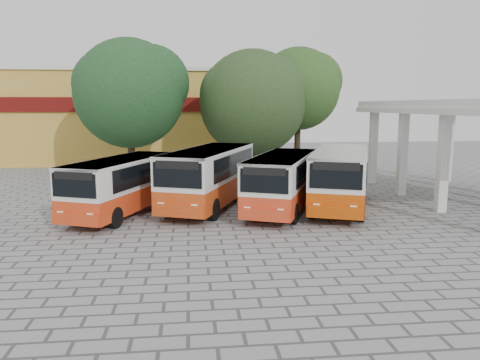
{
  "coord_description": "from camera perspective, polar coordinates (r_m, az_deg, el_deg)",
  "views": [
    {
      "loc": [
        -4.28,
        -19.3,
        5.12
      ],
      "look_at": [
        -1.82,
        3.25,
        1.5
      ],
      "focal_mm": 35.0,
      "sensor_mm": 36.0,
      "label": 1
    }
  ],
  "objects": [
    {
      "name": "bus_far_right",
      "position": [
        23.9,
        12.15,
        0.63
      ],
      "size": [
        5.22,
        8.71,
        2.94
      ],
      "rotation": [
        0.0,
        0.0,
        -0.37
      ],
      "color": "#B63B00",
      "rests_on": "ground"
    },
    {
      "name": "terminal_shelter",
      "position": [
        27.59,
        26.43,
        7.7
      ],
      "size": [
        6.8,
        15.8,
        5.4
      ],
      "color": "silver",
      "rests_on": "ground"
    },
    {
      "name": "ground",
      "position": [
        20.42,
        6.11,
        -5.5
      ],
      "size": [
        90.0,
        90.0,
        0.0
      ],
      "primitive_type": "plane",
      "color": "gray",
      "rests_on": "ground"
    },
    {
      "name": "bus_centre_right",
      "position": [
        22.88,
        5.19,
        0.15
      ],
      "size": [
        5.06,
        8.15,
        2.74
      ],
      "rotation": [
        0.0,
        0.0,
        -0.4
      ],
      "color": "red",
      "rests_on": "ground"
    },
    {
      "name": "bus_far_left",
      "position": [
        22.7,
        -14.16,
        -0.29
      ],
      "size": [
        4.85,
        7.9,
        2.66
      ],
      "rotation": [
        0.0,
        0.0,
        -0.39
      ],
      "color": "red",
      "rests_on": "ground"
    },
    {
      "name": "tree_right",
      "position": [
        36.76,
        7.24,
        11.27
      ],
      "size": [
        6.62,
        6.3,
        9.53
      ],
      "color": "#38281A",
      "rests_on": "ground"
    },
    {
      "name": "shophouse_block",
      "position": [
        45.8,
        -14.78,
        7.57
      ],
      "size": [
        20.4,
        10.4,
        8.3
      ],
      "color": "gold",
      "rests_on": "ground"
    },
    {
      "name": "tree_left",
      "position": [
        33.52,
        -13.19,
        10.65
      ],
      "size": [
        7.87,
        7.49,
        9.68
      ],
      "color": "#45331C",
      "rests_on": "ground"
    },
    {
      "name": "tree_middle",
      "position": [
        34.35,
        1.69,
        9.8
      ],
      "size": [
        8.03,
        7.65,
        9.13
      ],
      "color": "#361D0E",
      "rests_on": "ground"
    },
    {
      "name": "bus_centre_left",
      "position": [
        23.65,
        -3.74,
        0.76
      ],
      "size": [
        5.34,
        8.79,
        2.96
      ],
      "rotation": [
        0.0,
        0.0,
        -0.38
      ],
      "color": "#B8390C",
      "rests_on": "ground"
    }
  ]
}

